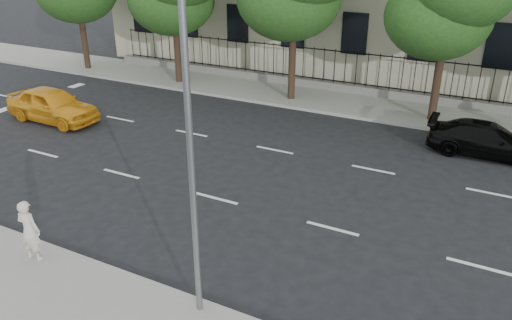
{
  "coord_description": "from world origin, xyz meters",
  "views": [
    {
      "loc": [
        7.72,
        -9.64,
        7.92
      ],
      "look_at": [
        1.21,
        3.0,
        1.44
      ],
      "focal_mm": 35.0,
      "sensor_mm": 36.0,
      "label": 1
    }
  ],
  "objects_px": {
    "street_light": "(203,89)",
    "woman_near": "(29,230)",
    "yellow_taxi": "(52,105)",
    "black_sedan": "(487,140)"
  },
  "relations": [
    {
      "from": "street_light",
      "to": "woman_near",
      "type": "height_order",
      "value": "street_light"
    },
    {
      "from": "street_light",
      "to": "yellow_taxi",
      "type": "relative_size",
      "value": 1.76
    },
    {
      "from": "woman_near",
      "to": "yellow_taxi",
      "type": "bearing_deg",
      "value": -51.91
    },
    {
      "from": "street_light",
      "to": "woman_near",
      "type": "xyz_separation_m",
      "value": [
        -4.9,
        -0.89,
        -4.15
      ]
    },
    {
      "from": "yellow_taxi",
      "to": "black_sedan",
      "type": "distance_m",
      "value": 18.67
    },
    {
      "from": "yellow_taxi",
      "to": "woman_near",
      "type": "relative_size",
      "value": 2.69
    },
    {
      "from": "street_light",
      "to": "black_sedan",
      "type": "relative_size",
      "value": 1.81
    },
    {
      "from": "street_light",
      "to": "black_sedan",
      "type": "xyz_separation_m",
      "value": [
        5.01,
        12.09,
        -4.5
      ]
    },
    {
      "from": "yellow_taxi",
      "to": "woman_near",
      "type": "xyz_separation_m",
      "value": [
        8.12,
        -8.1,
        0.22
      ]
    },
    {
      "from": "yellow_taxi",
      "to": "woman_near",
      "type": "bearing_deg",
      "value": -133.81
    }
  ]
}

